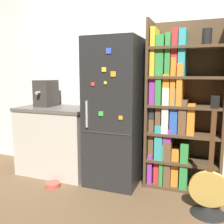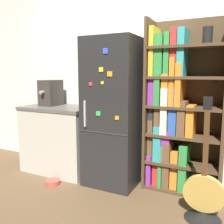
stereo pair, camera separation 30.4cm
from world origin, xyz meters
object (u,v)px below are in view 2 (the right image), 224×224
object	(u,v)px
refrigerator	(115,112)
pet_bowl	(53,182)
espresso_machine	(51,93)
guitar	(203,202)
bookshelf	(176,112)

from	to	relation	value
refrigerator	pet_bowl	bearing A→B (deg)	-145.38
espresso_machine	guitar	distance (m)	2.33
bookshelf	espresso_machine	xyz separation A→B (m)	(-1.71, -0.11, 0.17)
bookshelf	guitar	bearing A→B (deg)	-53.73
espresso_machine	pet_bowl	distance (m)	1.21
guitar	pet_bowl	world-z (taller)	guitar
refrigerator	bookshelf	distance (m)	0.71
pet_bowl	guitar	bearing A→B (deg)	1.28
espresso_machine	pet_bowl	size ratio (longest dim) A/B	2.05
refrigerator	espresso_machine	distance (m)	1.03
refrigerator	pet_bowl	distance (m)	1.13
refrigerator	pet_bowl	size ratio (longest dim) A/B	10.13
guitar	refrigerator	bearing A→B (deg)	160.21
guitar	espresso_machine	bearing A→B (deg)	168.33
espresso_machine	pet_bowl	bearing A→B (deg)	-51.14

